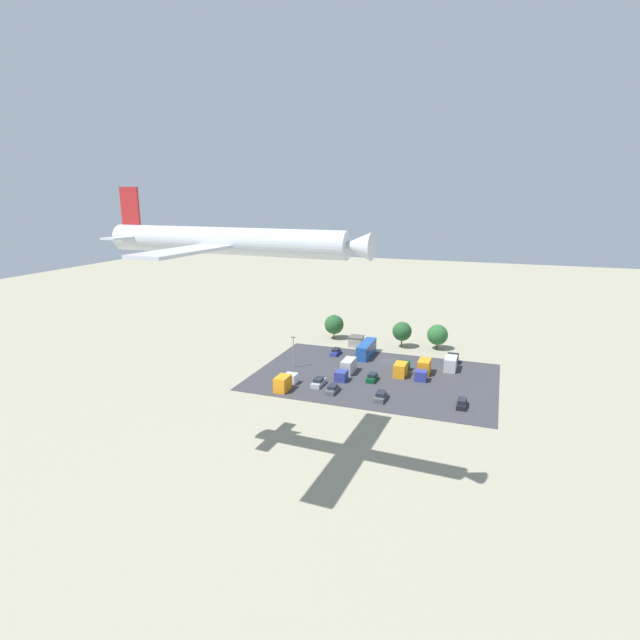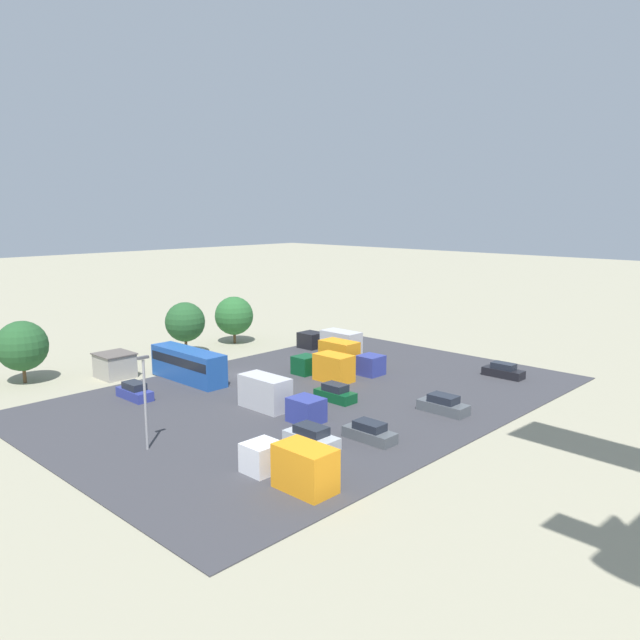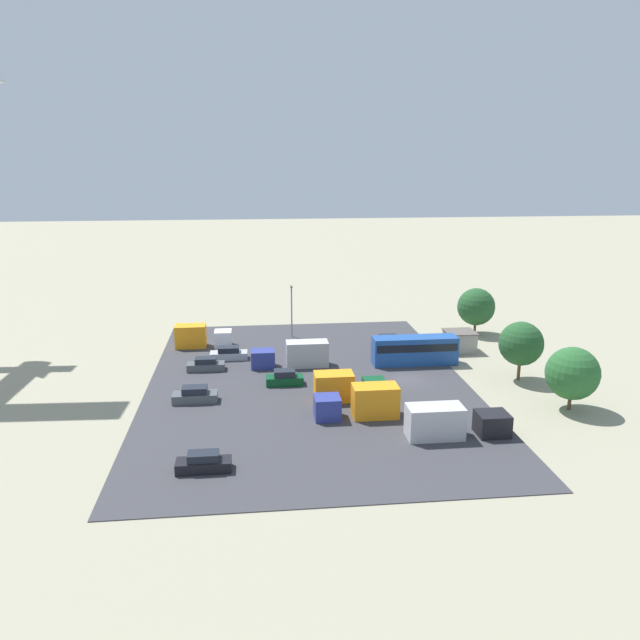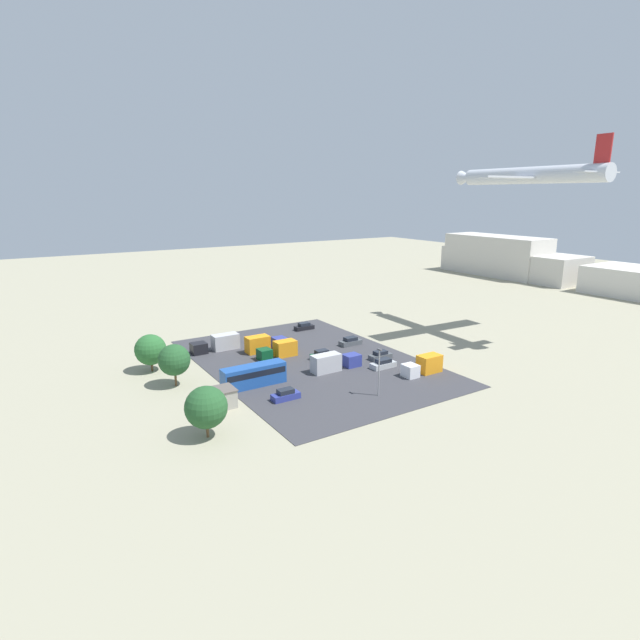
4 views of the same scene
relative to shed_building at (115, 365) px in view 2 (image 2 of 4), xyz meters
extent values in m
plane|color=gray|center=(-10.05, 9.41, -1.36)|extent=(400.00, 400.00, 0.00)
cube|color=#38383D|center=(-10.05, 20.83, -1.32)|extent=(51.62, 35.38, 0.08)
cube|color=#9E998E|center=(0.00, 0.00, -0.07)|extent=(3.40, 3.64, 2.58)
cube|color=#59514C|center=(0.00, 0.00, 1.28)|extent=(3.64, 3.88, 0.12)
cube|color=#1E4C9E|center=(-4.63, 7.23, 0.42)|extent=(2.59, 10.33, 3.40)
cube|color=black|center=(-4.63, 7.23, 1.03)|extent=(2.63, 9.91, 0.95)
cube|color=#4C5156|center=(-4.31, 32.48, -0.84)|extent=(1.77, 4.40, 0.89)
cube|color=#1E232D|center=(-4.31, 32.48, -0.07)|extent=(1.49, 2.46, 0.65)
cube|color=navy|center=(2.77, 8.89, -0.81)|extent=(1.72, 4.24, 0.94)
cube|color=#1E232D|center=(2.77, 8.89, 0.00)|extent=(1.44, 2.38, 0.69)
cube|color=#ADB2B7|center=(-0.32, 29.90, -0.82)|extent=(1.90, 4.63, 0.92)
cube|color=#1E232D|center=(-0.32, 29.90, -0.02)|extent=(1.60, 2.59, 0.68)
cube|color=#0C4723|center=(-10.19, 23.45, -0.80)|extent=(1.80, 4.13, 0.96)
cube|color=#1E232D|center=(-10.19, 23.45, 0.03)|extent=(1.51, 2.31, 0.70)
cube|color=black|center=(-29.31, 31.01, -0.83)|extent=(1.70, 4.43, 0.91)
cube|color=#1E232D|center=(-29.31, 31.01, -0.04)|extent=(1.43, 2.48, 0.66)
cube|color=#4C5156|center=(-14.29, 32.92, -0.81)|extent=(1.90, 4.58, 0.95)
cube|color=#1E232D|center=(-14.29, 32.92, 0.01)|extent=(1.60, 2.57, 0.69)
cube|color=navy|center=(-19.98, 19.86, -0.18)|extent=(2.51, 2.48, 2.19)
cube|color=orange|center=(-19.98, 15.18, 0.29)|extent=(2.51, 4.41, 3.13)
cube|color=#0C4723|center=(-15.29, 14.32, -0.27)|extent=(2.49, 2.27, 2.03)
cube|color=orange|center=(-15.29, 18.61, 0.17)|extent=(2.49, 4.04, 2.89)
cube|color=black|center=(-25.25, 5.40, -0.25)|extent=(2.57, 2.84, 2.07)
cube|color=#B2B2B7|center=(-25.25, 10.77, 0.20)|extent=(2.57, 5.06, 2.95)
cube|color=silver|center=(5.53, 30.81, -0.23)|extent=(2.44, 2.26, 2.10)
cube|color=orange|center=(5.53, 35.08, 0.22)|extent=(2.44, 4.02, 3.00)
cube|color=navy|center=(-3.97, 25.71, -0.22)|extent=(2.38, 2.83, 2.13)
cube|color=#B2B2B7|center=(-3.97, 20.36, 0.24)|extent=(2.38, 5.04, 3.04)
cylinder|color=brown|center=(-20.34, -4.57, -0.43)|extent=(0.36, 0.36, 1.85)
sphere|color=#28602D|center=(-20.34, -4.57, 2.47)|extent=(5.28, 5.28, 5.28)
cylinder|color=brown|center=(7.78, -4.90, -0.34)|extent=(0.36, 0.36, 2.03)
sphere|color=#235128|center=(7.78, -4.90, 2.67)|extent=(5.32, 5.32, 5.32)
cylinder|color=brown|center=(-11.42, -3.13, -0.14)|extent=(0.36, 0.36, 2.44)
sphere|color=#235128|center=(-11.42, -3.13, 2.95)|extent=(4.97, 4.97, 4.97)
cylinder|color=gray|center=(8.91, 21.36, 2.24)|extent=(0.20, 0.20, 7.04)
cube|color=#4C4C51|center=(8.91, 21.36, 5.94)|extent=(0.90, 0.28, 0.20)
camera|label=1|loc=(-33.84, 121.69, 37.07)|focal=28.00mm
camera|label=2|loc=(32.56, 62.17, 16.81)|focal=35.00mm
camera|label=3|loc=(-75.62, 26.72, 23.00)|focal=35.00mm
camera|label=4|loc=(63.27, -23.43, 28.15)|focal=28.00mm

